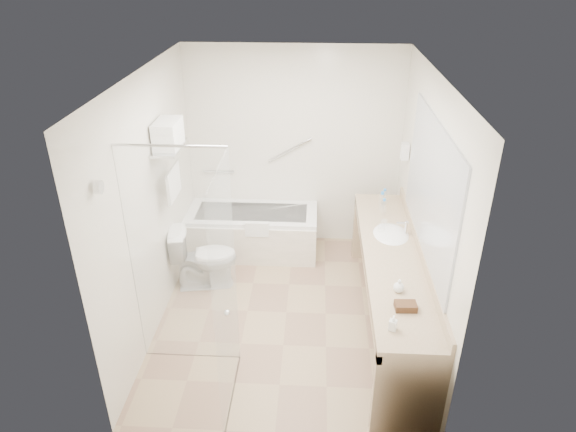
# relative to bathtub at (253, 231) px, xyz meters

# --- Properties ---
(floor) EXTENTS (3.20, 3.20, 0.00)m
(floor) POSITION_rel_bathtub_xyz_m (0.50, -1.24, -0.28)
(floor) COLOR tan
(floor) RESTS_ON ground
(ceiling) EXTENTS (2.60, 3.20, 0.10)m
(ceiling) POSITION_rel_bathtub_xyz_m (0.50, -1.24, 2.22)
(ceiling) COLOR silver
(ceiling) RESTS_ON wall_back
(wall_back) EXTENTS (2.60, 0.10, 2.50)m
(wall_back) POSITION_rel_bathtub_xyz_m (0.50, 0.36, 0.97)
(wall_back) COLOR beige
(wall_back) RESTS_ON ground
(wall_front) EXTENTS (2.60, 0.10, 2.50)m
(wall_front) POSITION_rel_bathtub_xyz_m (0.50, -2.84, 0.97)
(wall_front) COLOR beige
(wall_front) RESTS_ON ground
(wall_left) EXTENTS (0.10, 3.20, 2.50)m
(wall_left) POSITION_rel_bathtub_xyz_m (-0.80, -1.24, 0.97)
(wall_left) COLOR beige
(wall_left) RESTS_ON ground
(wall_right) EXTENTS (0.10, 3.20, 2.50)m
(wall_right) POSITION_rel_bathtub_xyz_m (1.80, -1.24, 0.97)
(wall_right) COLOR beige
(wall_right) RESTS_ON ground
(bathtub) EXTENTS (1.60, 0.73, 0.59)m
(bathtub) POSITION_rel_bathtub_xyz_m (0.00, 0.00, 0.00)
(bathtub) COLOR white
(bathtub) RESTS_ON floor
(grab_bar_short) EXTENTS (0.40, 0.03, 0.03)m
(grab_bar_short) POSITION_rel_bathtub_xyz_m (-0.45, 0.32, 0.67)
(grab_bar_short) COLOR silver
(grab_bar_short) RESTS_ON wall_back
(grab_bar_long) EXTENTS (0.53, 0.03, 0.33)m
(grab_bar_long) POSITION_rel_bathtub_xyz_m (0.45, 0.32, 0.97)
(grab_bar_long) COLOR silver
(grab_bar_long) RESTS_ON wall_back
(shower_enclosure) EXTENTS (0.96, 0.91, 2.11)m
(shower_enclosure) POSITION_rel_bathtub_xyz_m (-0.13, -2.16, 0.79)
(shower_enclosure) COLOR silver
(shower_enclosure) RESTS_ON floor
(towel_shelf) EXTENTS (0.24, 0.55, 0.81)m
(towel_shelf) POSITION_rel_bathtub_xyz_m (-0.67, -0.89, 1.48)
(towel_shelf) COLOR silver
(towel_shelf) RESTS_ON wall_left
(vanity_counter) EXTENTS (0.55, 2.70, 0.95)m
(vanity_counter) POSITION_rel_bathtub_xyz_m (1.52, -1.39, 0.36)
(vanity_counter) COLOR tan
(vanity_counter) RESTS_ON floor
(sink) EXTENTS (0.40, 0.52, 0.14)m
(sink) POSITION_rel_bathtub_xyz_m (1.55, -0.99, 0.54)
(sink) COLOR white
(sink) RESTS_ON vanity_counter
(faucet) EXTENTS (0.03, 0.03, 0.14)m
(faucet) POSITION_rel_bathtub_xyz_m (1.70, -0.99, 0.65)
(faucet) COLOR silver
(faucet) RESTS_ON vanity_counter
(mirror) EXTENTS (0.02, 2.00, 1.20)m
(mirror) POSITION_rel_bathtub_xyz_m (1.79, -1.39, 1.27)
(mirror) COLOR #A5A9B1
(mirror) RESTS_ON wall_right
(hairdryer_unit) EXTENTS (0.08, 0.10, 0.18)m
(hairdryer_unit) POSITION_rel_bathtub_xyz_m (1.75, -0.19, 1.17)
(hairdryer_unit) COLOR silver
(hairdryer_unit) RESTS_ON wall_right
(toilet) EXTENTS (0.79, 0.53, 0.72)m
(toilet) POSITION_rel_bathtub_xyz_m (-0.45, -0.77, 0.08)
(toilet) COLOR white
(toilet) RESTS_ON floor
(amenity_basket) EXTENTS (0.18, 0.12, 0.06)m
(amenity_basket) POSITION_rel_bathtub_xyz_m (1.52, -2.22, 0.60)
(amenity_basket) COLOR #462919
(amenity_basket) RESTS_ON vanity_counter
(soap_bottle_a) EXTENTS (0.10, 0.14, 0.06)m
(soap_bottle_a) POSITION_rel_bathtub_xyz_m (1.39, -2.48, 0.60)
(soap_bottle_a) COLOR silver
(soap_bottle_a) RESTS_ON vanity_counter
(soap_bottle_b) EXTENTS (0.13, 0.15, 0.09)m
(soap_bottle_b) POSITION_rel_bathtub_xyz_m (1.50, -1.98, 0.62)
(soap_bottle_b) COLOR silver
(soap_bottle_b) RESTS_ON vanity_counter
(water_bottle_left) EXTENTS (0.07, 0.07, 0.21)m
(water_bottle_left) POSITION_rel_bathtub_xyz_m (1.51, -0.43, 0.67)
(water_bottle_left) COLOR silver
(water_bottle_left) RESTS_ON vanity_counter
(water_bottle_mid) EXTENTS (0.06, 0.06, 0.19)m
(water_bottle_mid) POSITION_rel_bathtub_xyz_m (1.52, -0.55, 0.66)
(water_bottle_mid) COLOR silver
(water_bottle_mid) RESTS_ON vanity_counter
(water_bottle_right) EXTENTS (0.06, 0.06, 0.19)m
(water_bottle_right) POSITION_rel_bathtub_xyz_m (1.56, -0.29, 0.66)
(water_bottle_right) COLOR silver
(water_bottle_right) RESTS_ON vanity_counter
(drinking_glass_near) EXTENTS (0.08, 0.08, 0.09)m
(drinking_glass_near) POSITION_rel_bathtub_xyz_m (1.49, -0.86, 0.62)
(drinking_glass_near) COLOR silver
(drinking_glass_near) RESTS_ON vanity_counter
(drinking_glass_far) EXTENTS (0.09, 0.09, 0.09)m
(drinking_glass_far) POSITION_rel_bathtub_xyz_m (1.45, -0.98, 0.62)
(drinking_glass_far) COLOR silver
(drinking_glass_far) RESTS_ON vanity_counter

